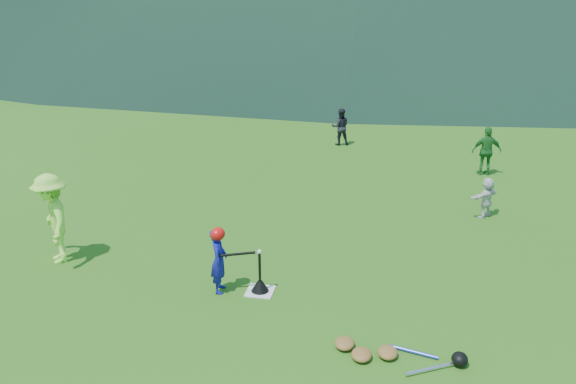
# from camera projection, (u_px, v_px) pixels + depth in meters

# --- Properties ---
(ground) EXTENTS (120.00, 120.00, 0.00)m
(ground) POSITION_uv_depth(u_px,v_px,m) (260.00, 292.00, 9.38)
(ground) COLOR #2A5D15
(ground) RESTS_ON ground
(home_plate) EXTENTS (0.45, 0.45, 0.02)m
(home_plate) POSITION_uv_depth(u_px,v_px,m) (260.00, 291.00, 9.38)
(home_plate) COLOR silver
(home_plate) RESTS_ON ground
(baseball) EXTENTS (0.08, 0.08, 0.08)m
(baseball) POSITION_uv_depth(u_px,v_px,m) (259.00, 252.00, 9.13)
(baseball) COLOR white
(baseball) RESTS_ON batting_tee
(batter_child) EXTENTS (0.33, 0.44, 1.12)m
(batter_child) POSITION_uv_depth(u_px,v_px,m) (219.00, 261.00, 9.23)
(batter_child) COLOR navy
(batter_child) RESTS_ON ground
(adult_coach) EXTENTS (1.18, 1.24, 1.69)m
(adult_coach) POSITION_uv_depth(u_px,v_px,m) (53.00, 219.00, 10.19)
(adult_coach) COLOR #A2F548
(adult_coach) RESTS_ON ground
(fielder_b) EXTENTS (0.68, 0.59, 1.20)m
(fielder_b) POSITION_uv_depth(u_px,v_px,m) (340.00, 127.00, 18.29)
(fielder_b) COLOR black
(fielder_b) RESTS_ON ground
(fielder_c) EXTENTS (0.82, 0.43, 1.34)m
(fielder_c) POSITION_uv_depth(u_px,v_px,m) (487.00, 151.00, 15.22)
(fielder_c) COLOR #206D28
(fielder_c) RESTS_ON ground
(fielder_d) EXTENTS (0.79, 0.79, 0.91)m
(fielder_d) POSITION_uv_depth(u_px,v_px,m) (486.00, 197.00, 12.39)
(fielder_d) COLOR silver
(fielder_d) RESTS_ON ground
(batting_tee) EXTENTS (0.30, 0.30, 0.68)m
(batting_tee) POSITION_uv_depth(u_px,v_px,m) (260.00, 285.00, 9.34)
(batting_tee) COLOR black
(batting_tee) RESTS_ON home_plate
(batter_gear) EXTENTS (0.72, 0.26, 0.48)m
(batter_gear) POSITION_uv_depth(u_px,v_px,m) (219.00, 236.00, 9.08)
(batter_gear) COLOR red
(batter_gear) RESTS_ON ground
(equipment_pile) EXTENTS (1.80, 0.69, 0.19)m
(equipment_pile) POSITION_uv_depth(u_px,v_px,m) (388.00, 353.00, 7.68)
(equipment_pile) COLOR olive
(equipment_pile) RESTS_ON ground
(outfield_fence) EXTENTS (70.07, 0.08, 1.33)m
(outfield_fence) POSITION_uv_depth(u_px,v_px,m) (364.00, 61.00, 35.07)
(outfield_fence) COLOR gray
(outfield_fence) RESTS_ON ground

